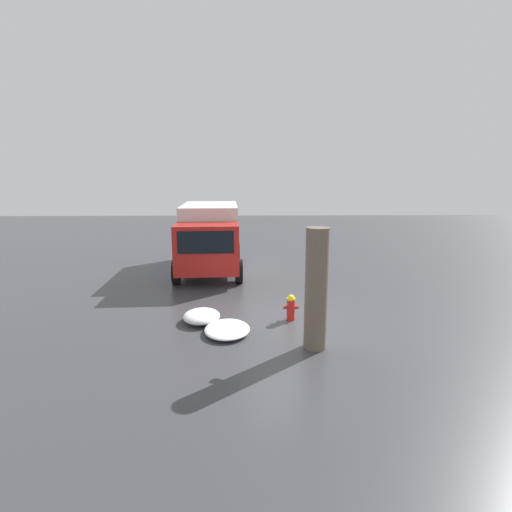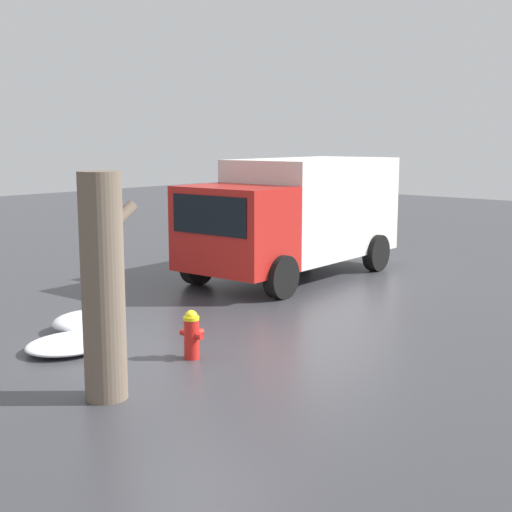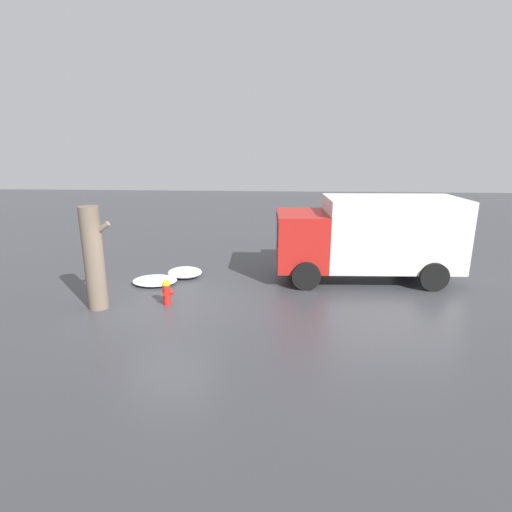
% 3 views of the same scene
% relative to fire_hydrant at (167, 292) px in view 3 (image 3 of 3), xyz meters
% --- Properties ---
extents(ground_plane, '(60.00, 60.00, 0.00)m').
position_rel_fire_hydrant_xyz_m(ground_plane, '(-0.00, -0.00, -0.38)').
color(ground_plane, '#38383D').
extents(fire_hydrant, '(0.33, 0.43, 0.74)m').
position_rel_fire_hydrant_xyz_m(fire_hydrant, '(0.00, 0.00, 0.00)').
color(fire_hydrant, red).
rests_on(fire_hydrant, ground_plane).
extents(tree_trunk, '(0.81, 0.53, 2.85)m').
position_rel_fire_hydrant_xyz_m(tree_trunk, '(-1.84, -0.37, 1.06)').
color(tree_trunk, '#6B5B4C').
rests_on(tree_trunk, ground_plane).
extents(delivery_truck, '(6.05, 2.83, 2.76)m').
position_rel_fire_hydrant_xyz_m(delivery_truck, '(6.15, 2.80, 1.14)').
color(delivery_truck, red).
rests_on(delivery_truck, ground_plane).
extents(snow_pile_by_hydrant, '(1.45, 1.17, 0.20)m').
position_rel_fire_hydrant_xyz_m(snow_pile_by_hydrant, '(-0.92, 1.74, -0.28)').
color(snow_pile_by_hydrant, white).
rests_on(snow_pile_by_hydrant, ground_plane).
extents(snow_pile_curbside, '(1.18, 1.01, 0.32)m').
position_rel_fire_hydrant_xyz_m(snow_pile_curbside, '(-0.10, 2.48, -0.22)').
color(snow_pile_curbside, white).
rests_on(snow_pile_curbside, ground_plane).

